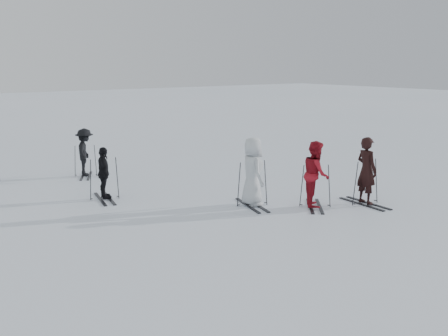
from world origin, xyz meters
name	(u,v)px	position (x,y,z in m)	size (l,w,h in m)	color
ground	(246,210)	(0.00, 0.00, 0.00)	(120.00, 120.00, 0.00)	silver
skier_near_dark	(366,171)	(3.10, -1.53, 0.94)	(0.69, 0.45, 1.89)	black
skier_red	(316,175)	(1.75, -0.90, 0.91)	(0.88, 0.69, 1.81)	maroon
skier_grey	(252,172)	(0.41, 0.23, 0.95)	(0.93, 0.60, 1.90)	silver
skier_uphill_left	(104,174)	(-2.61, 3.35, 0.76)	(0.89, 0.37, 1.51)	black
skier_uphill_far	(85,153)	(-1.75, 6.82, 0.83)	(1.07, 0.61, 1.65)	black
skis_near_dark	(366,181)	(3.10, -1.53, 0.65)	(0.95, 1.79, 1.31)	black
skis_red	(316,185)	(1.75, -0.90, 0.61)	(0.89, 1.68, 1.23)	black
skis_grey	(252,183)	(0.41, 0.23, 0.65)	(0.95, 1.79, 1.31)	black
skis_uphill_left	(104,178)	(-2.61, 3.35, 0.63)	(0.91, 1.73, 1.26)	black
skis_uphill_far	(85,160)	(-1.75, 6.82, 0.57)	(0.82, 1.56, 1.13)	black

